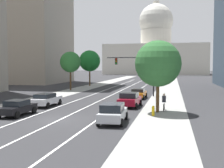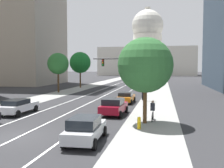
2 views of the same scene
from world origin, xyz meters
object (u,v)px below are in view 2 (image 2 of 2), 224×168
Objects in this scene: car_silver at (85,129)px; traffic_signal_mast at (127,68)px; street_tree_mid_right at (145,65)px; fire_hydrant at (139,123)px; capitol_building at (147,53)px; street_tree_mid_left at (80,63)px; street_tree_near_left at (58,64)px; car_crimson at (114,106)px; car_white at (18,106)px; cyclist at (153,111)px; car_orange at (126,97)px.

car_silver is 20.47m from traffic_signal_mast.
street_tree_mid_right is (3.13, 5.88, 3.85)m from car_silver.
fire_hydrant is (3.26, -16.30, -3.96)m from traffic_signal_mast.
capitol_building is 6.60× the size of street_tree_mid_left.
street_tree_mid_left is (-13.07, 19.19, 1.10)m from traffic_signal_mast.
street_tree_mid_left reaches higher than street_tree_mid_right.
capitol_building is 7.56× the size of street_tree_mid_right.
capitol_building is 104.89m from street_tree_near_left.
car_crimson is at bearing -88.01° from traffic_signal_mast.
car_crimson is at bearing -80.62° from car_white.
traffic_signal_mast is 17.09m from fire_hydrant.
car_silver is 0.62× the size of street_tree_near_left.
street_tree_near_left reaches higher than car_crimson.
capitol_building is 124.14m from car_crimson.
fire_hydrant is (7.40, -128.57, -12.00)m from capitol_building.
fire_hydrant is at bearing 166.97° from cyclist.
street_tree_mid_right reaches higher than traffic_signal_mast.
traffic_signal_mast is at bearing 19.50° from cyclist.
traffic_signal_mast is at bearing -87.89° from capitol_building.
capitol_building is 93.77m from street_tree_mid_left.
street_tree_mid_right reaches higher than car_silver.
car_silver is at bearing -177.13° from car_crimson.
traffic_signal_mast is (8.68, 12.60, 3.66)m from car_white.
fire_hydrant is at bearing -55.54° from street_tree_near_left.
cyclist is (0.85, 3.12, 0.39)m from fire_hydrant.
cyclist reaches higher than fire_hydrant.
car_crimson is 24.13m from street_tree_near_left.
street_tree_mid_right is (16.98, -22.31, -0.48)m from street_tree_near_left.
street_tree_mid_left is at bearing 16.47° from car_silver.
street_tree_mid_left is 11.15m from street_tree_near_left.
street_tree_mid_left reaches higher than traffic_signal_mast.
capitol_building is at bearing 4.93° from car_crimson.
street_tree_mid_left is at bearing 33.17° from car_orange.
car_orange is at bearing -87.75° from capitol_building.
car_orange is at bearing -2.41° from car_silver.
car_white is at bearing -92.08° from capitol_building.
cyclist is (4.11, -13.17, -3.57)m from traffic_signal_mast.
cyclist is (3.71, 6.97, 0.05)m from car_silver.
street_tree_mid_right is (16.60, -33.45, -0.87)m from street_tree_mid_left.
fire_hydrant is 0.13× the size of street_tree_mid_right.
car_silver is 1.08× the size of car_orange.
street_tree_near_left is at bearing 149.11° from traffic_signal_mast.
capitol_building is 125.50m from car_white.
street_tree_near_left is (-0.38, -11.14, -0.40)m from street_tree_mid_left.
street_tree_near_left is (-9.31, -104.22, -7.34)m from capitol_building.
car_white is 12.80m from cyclist.
car_crimson reaches higher than car_white.
capitol_building is 116.03m from car_orange.
capitol_building is at bearing 84.52° from street_tree_mid_left.
traffic_signal_mast is 15.69m from street_tree_near_left.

